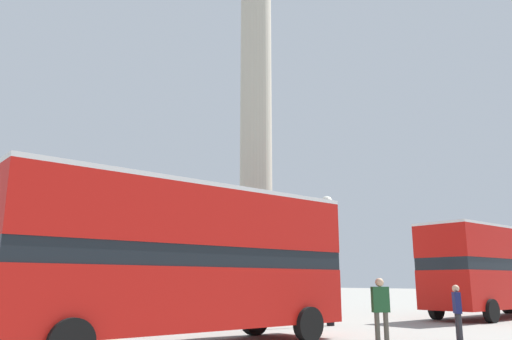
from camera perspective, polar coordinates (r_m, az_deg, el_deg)
name	(u,v)px	position (r m, az deg, el deg)	size (l,w,h in m)	color
ground_plane	(256,322)	(23.11, 0.00, -16.93)	(200.00, 200.00, 0.00)	gray
monument_column	(256,120)	(24.29, 0.00, 5.75)	(4.67, 4.67, 25.86)	#ADA593
bus_a	(496,268)	(28.27, 25.76, -10.05)	(10.62, 3.16, 4.35)	#B7140F
bus_b	(186,257)	(14.13, -7.99, -9.81)	(10.15, 3.08, 4.33)	#B7140F
equestrian_statue	(15,276)	(24.68, -25.83, -10.83)	(3.53, 3.02, 6.41)	#ADA593
street_lamp	(328,242)	(21.13, 8.23, -8.13)	(0.50, 0.50, 5.27)	black
pedestrian_near_lamp	(457,310)	(16.71, 22.03, -14.59)	(0.43, 0.42, 1.63)	#28282D
pedestrian_by_plinth	(381,306)	(14.90, 14.06, -14.88)	(0.51, 0.41, 1.83)	#4C473D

